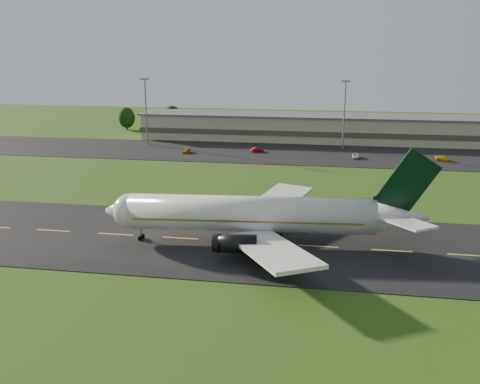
% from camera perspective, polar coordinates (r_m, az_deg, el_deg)
% --- Properties ---
extents(ground, '(360.00, 360.00, 0.00)m').
position_cam_1_polar(ground, '(83.69, 8.37, -5.82)').
color(ground, '#294D13').
rests_on(ground, ground).
extents(taxiway, '(220.00, 30.00, 0.10)m').
position_cam_1_polar(taxiway, '(83.68, 8.37, -5.78)').
color(taxiway, black).
rests_on(taxiway, ground).
extents(apron, '(260.00, 30.00, 0.10)m').
position_cam_1_polar(apron, '(153.07, 9.04, 3.92)').
color(apron, black).
rests_on(apron, ground).
extents(airliner, '(51.28, 42.02, 15.57)m').
position_cam_1_polar(airliner, '(82.87, 1.74, -2.45)').
color(airliner, white).
rests_on(airliner, ground).
extents(terminal, '(145.00, 16.00, 8.40)m').
position_cam_1_polar(terminal, '(176.31, 11.29, 6.62)').
color(terminal, '#C1AF94').
rests_on(terminal, ground).
extents(light_mast_west, '(2.40, 1.20, 20.35)m').
position_cam_1_polar(light_mast_west, '(168.53, -10.02, 9.29)').
color(light_mast_west, gray).
rests_on(light_mast_west, ground).
extents(light_mast_centre, '(2.40, 1.20, 20.35)m').
position_cam_1_polar(light_mast_centre, '(159.10, 11.09, 8.89)').
color(light_mast_centre, gray).
rests_on(light_mast_centre, ground).
extents(tree_line, '(194.74, 10.23, 10.88)m').
position_cam_1_polar(tree_line, '(189.12, 20.19, 6.85)').
color(tree_line, black).
rests_on(tree_line, ground).
extents(service_vehicle_a, '(2.00, 3.92, 1.28)m').
position_cam_1_polar(service_vehicle_a, '(154.64, -5.70, 4.41)').
color(service_vehicle_a, '#C9840B').
rests_on(service_vehicle_a, apron).
extents(service_vehicle_b, '(3.92, 2.96, 1.24)m').
position_cam_1_polar(service_vehicle_b, '(155.44, 1.82, 4.53)').
color(service_vehicle_b, '#A00A0F').
rests_on(service_vehicle_b, apron).
extents(service_vehicle_c, '(2.14, 4.34, 1.18)m').
position_cam_1_polar(service_vehicle_c, '(150.12, 12.24, 3.78)').
color(service_vehicle_c, beige).
rests_on(service_vehicle_c, apron).
extents(service_vehicle_d, '(4.77, 3.52, 1.28)m').
position_cam_1_polar(service_vehicle_d, '(153.07, 20.89, 3.36)').
color(service_vehicle_d, '#E7A80D').
rests_on(service_vehicle_d, apron).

